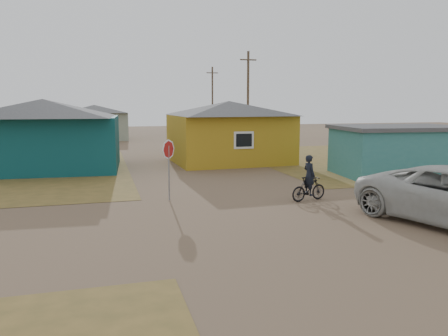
# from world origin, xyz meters

# --- Properties ---
(ground) EXTENTS (120.00, 120.00, 0.00)m
(ground) POSITION_xyz_m (0.00, 0.00, 0.00)
(ground) COLOR brown
(grass_ne) EXTENTS (20.00, 18.00, 0.00)m
(grass_ne) POSITION_xyz_m (14.00, 13.00, 0.01)
(grass_ne) COLOR olive
(grass_ne) RESTS_ON ground
(house_teal) EXTENTS (8.93, 7.08, 4.00)m
(house_teal) POSITION_xyz_m (-8.50, 13.50, 2.05)
(house_teal) COLOR #0B3B3F
(house_teal) RESTS_ON ground
(house_yellow) EXTENTS (7.72, 6.76, 3.90)m
(house_yellow) POSITION_xyz_m (2.50, 14.00, 2.00)
(house_yellow) COLOR #AF861A
(house_yellow) RESTS_ON ground
(shed_turquoise) EXTENTS (6.71, 4.93, 2.60)m
(shed_turquoise) POSITION_xyz_m (9.50, 6.50, 1.31)
(shed_turquoise) COLOR #377A75
(shed_turquoise) RESTS_ON ground
(house_pale_west) EXTENTS (7.04, 6.15, 3.60)m
(house_pale_west) POSITION_xyz_m (-6.00, 34.00, 1.86)
(house_pale_west) COLOR gray
(house_pale_west) RESTS_ON ground
(house_beige_east) EXTENTS (6.95, 6.05, 3.60)m
(house_beige_east) POSITION_xyz_m (10.00, 40.00, 1.86)
(house_beige_east) COLOR gray
(house_beige_east) RESTS_ON ground
(house_pale_north) EXTENTS (6.28, 5.81, 3.40)m
(house_pale_north) POSITION_xyz_m (-14.00, 46.00, 1.75)
(house_pale_north) COLOR gray
(house_pale_north) RESTS_ON ground
(utility_pole_near) EXTENTS (1.40, 0.20, 8.00)m
(utility_pole_near) POSITION_xyz_m (6.50, 22.00, 4.14)
(utility_pole_near) COLOR brown
(utility_pole_near) RESTS_ON ground
(utility_pole_far) EXTENTS (1.40, 0.20, 8.00)m
(utility_pole_far) POSITION_xyz_m (7.50, 38.00, 4.14)
(utility_pole_far) COLOR brown
(utility_pole_far) RESTS_ON ground
(stop_sign) EXTENTS (0.73, 0.35, 2.39)m
(stop_sign) POSITION_xyz_m (-2.94, 3.77, 1.76)
(stop_sign) COLOR gray
(stop_sign) RESTS_ON ground
(cyclist) EXTENTS (1.65, 0.79, 1.80)m
(cyclist) POSITION_xyz_m (2.25, 2.18, 0.65)
(cyclist) COLOR black
(cyclist) RESTS_ON ground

